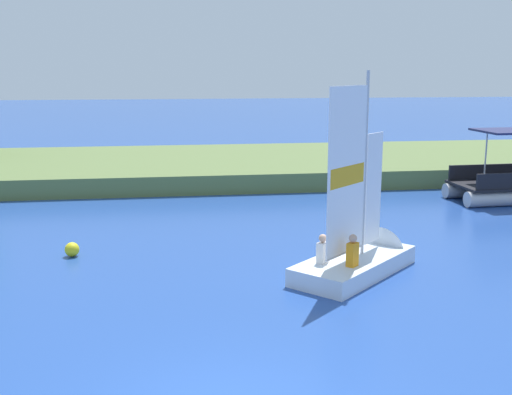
% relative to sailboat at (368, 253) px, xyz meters
% --- Properties ---
extents(shore_bank, '(80.00, 10.68, 0.82)m').
position_rel_sailboat_xyz_m(shore_bank, '(-4.37, 15.38, 0.02)').
color(shore_bank, '#5B703D').
rests_on(shore_bank, ground).
extents(sailboat, '(4.12, 3.99, 5.57)m').
position_rel_sailboat_xyz_m(sailboat, '(0.00, 0.00, 0.00)').
color(sailboat, silver).
rests_on(sailboat, ground).
extents(channel_buoy, '(0.40, 0.40, 0.40)m').
position_rel_sailboat_xyz_m(channel_buoy, '(-7.83, 2.10, -0.19)').
color(channel_buoy, yellow).
rests_on(channel_buoy, ground).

